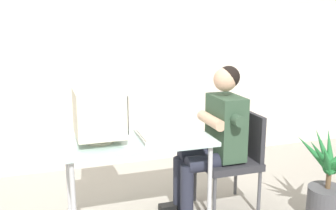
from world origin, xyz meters
name	(u,v)px	position (x,y,z in m)	size (l,w,h in m)	color
wall_back	(132,31)	(0.30, 1.40, 1.50)	(8.00, 0.10, 3.00)	beige
desk	(137,147)	(0.00, 0.00, 0.66)	(1.16, 0.60, 0.72)	#B7B7BC
crt_monitor	(99,113)	(-0.28, 0.00, 0.95)	(0.36, 0.38, 0.40)	beige
keyboard	(148,136)	(0.09, -0.01, 0.74)	(0.16, 0.42, 0.03)	silver
office_chair	(234,155)	(0.87, 0.02, 0.48)	(0.47, 0.47, 0.85)	#4C4C51
person_seated	(215,134)	(0.68, 0.02, 0.68)	(0.67, 0.58, 1.26)	#334C38
potted_plant	(328,184)	(1.48, -0.46, 0.32)	(0.54, 0.59, 0.76)	#4C4C51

